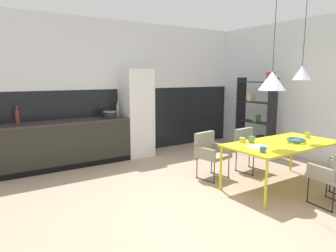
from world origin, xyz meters
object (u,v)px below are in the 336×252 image
object	(u,v)px
fruit_bowl	(296,140)
mug_white_ceramic	(251,139)
mug_wide_latte	(263,150)
open_shelf_unit	(256,112)
bottle_wine_green	(118,110)
open_book	(257,147)
bottle_oil_tall	(17,117)
cooking_pot	(110,114)
pendant_lamp_over_table_far	(302,73)
dining_table	(282,145)
refrigerator_column	(136,113)
armchair_corner_seat	(210,149)
pendant_lamp_over_table_near	(272,81)
armchair_near_window	(248,144)
mug_tall_blue	(242,140)
mug_short_terracotta	(308,135)

from	to	relation	value
fruit_bowl	mug_white_ceramic	world-z (taller)	mug_white_ceramic
mug_wide_latte	open_shelf_unit	xyz separation A→B (m)	(2.18, 2.00, 0.17)
mug_white_ceramic	bottle_wine_green	xyz separation A→B (m)	(-0.99, 2.88, 0.26)
open_book	bottle_oil_tall	xyz separation A→B (m)	(-2.81, 3.04, 0.30)
cooking_pot	pendant_lamp_over_table_far	distance (m)	3.71
mug_white_ceramic	cooking_pot	xyz separation A→B (m)	(-1.24, 2.72, 0.19)
open_shelf_unit	cooking_pot	bearing A→B (deg)	-111.73
dining_table	mug_white_ceramic	size ratio (longest dim) A/B	13.69
refrigerator_column	bottle_wine_green	world-z (taller)	refrigerator_column
mug_white_ceramic	armchair_corner_seat	bearing A→B (deg)	108.37
bottle_wine_green	pendant_lamp_over_table_far	xyz separation A→B (m)	(1.77, -3.15, 0.78)
fruit_bowl	mug_white_ceramic	size ratio (longest dim) A/B	2.11
fruit_bowl	pendant_lamp_over_table_far	bearing A→B (deg)	29.47
bottle_wine_green	pendant_lamp_over_table_near	distance (m)	3.40
mug_wide_latte	cooking_pot	distance (m)	3.35
mug_wide_latte	open_book	bearing A→B (deg)	53.13
refrigerator_column	armchair_near_window	distance (m)	2.51
mug_wide_latte	open_shelf_unit	distance (m)	2.97
armchair_near_window	open_book	bearing A→B (deg)	42.45
fruit_bowl	open_book	size ratio (longest dim) A/B	0.90
open_shelf_unit	mug_tall_blue	bearing A→B (deg)	-54.13
armchair_corner_seat	pendant_lamp_over_table_near	world-z (taller)	pendant_lamp_over_table_near
open_book	mug_wide_latte	size ratio (longest dim) A/B	2.67
refrigerator_column	dining_table	size ratio (longest dim) A/B	1.02
dining_table	pendant_lamp_over_table_far	xyz separation A→B (m)	(0.37, -0.01, 1.12)
fruit_bowl	open_book	bearing A→B (deg)	169.19
mug_short_terracotta	cooking_pot	distance (m)	3.78
bottle_oil_tall	pendant_lamp_over_table_near	distance (m)	4.35
dining_table	bottle_oil_tall	size ratio (longest dim) A/B	5.52
mug_short_terracotta	mug_wide_latte	bearing A→B (deg)	-170.16
bottle_wine_green	pendant_lamp_over_table_near	xyz separation A→B (m)	(1.02, -3.18, 0.66)
refrigerator_column	mug_wide_latte	world-z (taller)	refrigerator_column
refrigerator_column	cooking_pot	bearing A→B (deg)	-176.17
open_book	mug_short_terracotta	distance (m)	1.24
mug_wide_latte	pendant_lamp_over_table_far	world-z (taller)	pendant_lamp_over_table_far
open_book	mug_short_terracotta	size ratio (longest dim) A/B	2.54
mug_wide_latte	open_shelf_unit	bearing A→B (deg)	42.55
mug_white_ceramic	bottle_oil_tall	bearing A→B (deg)	136.76
armchair_corner_seat	mug_tall_blue	xyz separation A→B (m)	(0.13, -0.62, 0.27)
fruit_bowl	mug_short_terracotta	world-z (taller)	mug_short_terracotta
mug_tall_blue	bottle_wine_green	distance (m)	2.94
fruit_bowl	bottle_oil_tall	xyz separation A→B (m)	(-3.55, 3.18, 0.27)
bottle_wine_green	mug_white_ceramic	bearing A→B (deg)	-71.01
bottle_oil_tall	open_book	bearing A→B (deg)	-47.20
dining_table	open_shelf_unit	world-z (taller)	open_shelf_unit
bottle_wine_green	mug_wide_latte	bearing A→B (deg)	-79.24
mug_white_ceramic	cooking_pot	bearing A→B (deg)	114.52
fruit_bowl	pendant_lamp_over_table_near	world-z (taller)	pendant_lamp_over_table_near
refrigerator_column	mug_tall_blue	bearing A→B (deg)	-79.61
refrigerator_column	armchair_corner_seat	distance (m)	2.13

